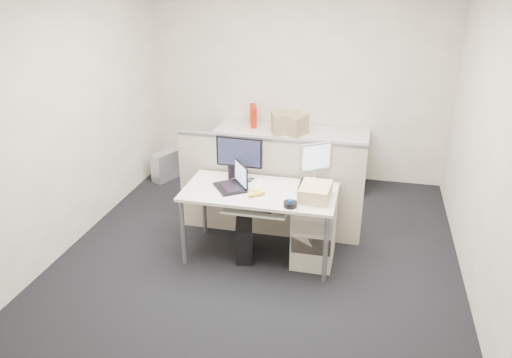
% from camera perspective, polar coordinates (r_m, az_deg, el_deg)
% --- Properties ---
extents(floor, '(4.00, 4.50, 0.01)m').
position_cam_1_polar(floor, '(5.24, 0.40, -8.63)').
color(floor, black).
rests_on(floor, ground).
extents(wall_back, '(4.00, 0.02, 2.70)m').
position_cam_1_polar(wall_back, '(6.80, 4.72, 11.28)').
color(wall_back, silver).
rests_on(wall_back, ground).
extents(wall_front, '(4.00, 0.02, 2.70)m').
position_cam_1_polar(wall_front, '(2.71, -10.26, -8.90)').
color(wall_front, silver).
rests_on(wall_front, ground).
extents(wall_left, '(0.02, 4.50, 2.70)m').
position_cam_1_polar(wall_left, '(5.45, -20.69, 6.72)').
color(wall_left, silver).
rests_on(wall_left, ground).
extents(wall_right, '(0.02, 4.50, 2.70)m').
position_cam_1_polar(wall_right, '(4.67, 25.16, 3.36)').
color(wall_right, silver).
rests_on(wall_right, ground).
extents(desk, '(1.50, 0.75, 0.73)m').
position_cam_1_polar(desk, '(4.92, 0.42, -2.01)').
color(desk, white).
rests_on(desk, floor).
extents(keyboard_tray, '(0.62, 0.32, 0.02)m').
position_cam_1_polar(keyboard_tray, '(4.78, -0.06, -3.40)').
color(keyboard_tray, white).
rests_on(keyboard_tray, desk).
extents(drawer_pedestal, '(0.40, 0.55, 0.65)m').
position_cam_1_polar(drawer_pedestal, '(5.04, 6.68, -5.86)').
color(drawer_pedestal, '#AEAA93').
rests_on(drawer_pedestal, floor).
extents(cubicle_partition, '(2.00, 0.06, 1.10)m').
position_cam_1_polar(cubicle_partition, '(5.36, 1.47, -1.12)').
color(cubicle_partition, '#B6AC97').
rests_on(cubicle_partition, floor).
extents(back_counter, '(2.00, 0.60, 0.72)m').
position_cam_1_polar(back_counter, '(6.78, 4.03, 2.52)').
color(back_counter, '#AEAA93').
rests_on(back_counter, floor).
extents(monitor_main, '(0.48, 0.20, 0.47)m').
position_cam_1_polar(monitor_main, '(5.01, -1.90, 2.26)').
color(monitor_main, black).
rests_on(monitor_main, desk).
extents(monitor_small, '(0.37, 0.33, 0.41)m').
position_cam_1_polar(monitor_small, '(5.03, 6.78, 1.78)').
color(monitor_small, '#B7B7BC').
rests_on(monitor_small, desk).
extents(laptop, '(0.40, 0.41, 0.25)m').
position_cam_1_polar(laptop, '(4.89, -3.05, 0.24)').
color(laptop, black).
rests_on(laptop, desk).
extents(trackball, '(0.17, 0.17, 0.05)m').
position_cam_1_polar(trackball, '(4.57, 3.93, -2.90)').
color(trackball, black).
rests_on(trackball, desk).
extents(desk_phone, '(0.21, 0.17, 0.07)m').
position_cam_1_polar(desk_phone, '(4.88, 6.11, -1.12)').
color(desk_phone, black).
rests_on(desk_phone, desk).
extents(paper_stack, '(0.23, 0.29, 0.01)m').
position_cam_1_polar(paper_stack, '(5.02, -0.61, -0.57)').
color(paper_stack, white).
rests_on(paper_stack, desk).
extents(sticky_pad, '(0.09, 0.09, 0.01)m').
position_cam_1_polar(sticky_pad, '(4.90, -0.14, -1.20)').
color(sticky_pad, '#FFD04C').
rests_on(sticky_pad, desk).
extents(travel_mug, '(0.08, 0.08, 0.15)m').
position_cam_1_polar(travel_mug, '(5.14, -2.84, 0.84)').
color(travel_mug, black).
rests_on(travel_mug, desk).
extents(banana, '(0.18, 0.16, 0.04)m').
position_cam_1_polar(banana, '(4.77, 0.08, -1.72)').
color(banana, yellow).
rests_on(banana, desk).
extents(cellphone, '(0.09, 0.13, 0.02)m').
position_cam_1_polar(cellphone, '(5.10, -0.72, -0.16)').
color(cellphone, black).
rests_on(cellphone, desk).
extents(manila_folders, '(0.30, 0.37, 0.13)m').
position_cam_1_polar(manila_folders, '(4.74, 6.80, -1.47)').
color(manila_folders, tan).
rests_on(manila_folders, desk).
extents(keyboard, '(0.51, 0.28, 0.03)m').
position_cam_1_polar(keyboard, '(4.82, -0.53, -2.87)').
color(keyboard, black).
rests_on(keyboard, keyboard_tray).
extents(pc_tower_desk, '(0.25, 0.44, 0.38)m').
position_cam_1_polar(pc_tower_desk, '(5.13, -1.36, -6.86)').
color(pc_tower_desk, black).
rests_on(pc_tower_desk, floor).
extents(pc_tower_spare_dark, '(0.17, 0.40, 0.37)m').
position_cam_1_polar(pc_tower_spare_dark, '(7.16, -4.19, 2.19)').
color(pc_tower_spare_dark, black).
rests_on(pc_tower_spare_dark, floor).
extents(pc_tower_spare_silver, '(0.32, 0.46, 0.39)m').
position_cam_1_polar(pc_tower_spare_silver, '(7.03, -10.23, 1.53)').
color(pc_tower_spare_silver, '#B7B7BC').
rests_on(pc_tower_spare_silver, floor).
extents(cardboard_box_left, '(0.46, 0.40, 0.29)m').
position_cam_1_polar(cardboard_box_left, '(6.51, 3.54, 6.33)').
color(cardboard_box_left, '#9E855C').
rests_on(cardboard_box_left, back_counter).
extents(cardboard_box_right, '(0.47, 0.42, 0.27)m').
position_cam_1_polar(cardboard_box_right, '(6.51, 3.98, 6.24)').
color(cardboard_box_right, '#9E855C').
rests_on(cardboard_box_right, back_counter).
extents(red_binder, '(0.16, 0.32, 0.29)m').
position_cam_1_polar(red_binder, '(6.82, -0.31, 7.17)').
color(red_binder, '#B31704').
rests_on(red_binder, back_counter).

